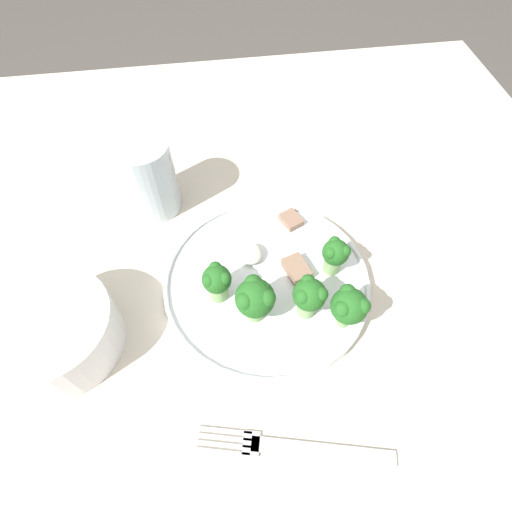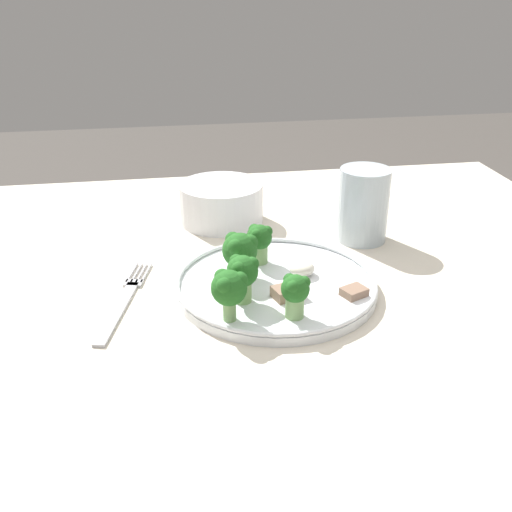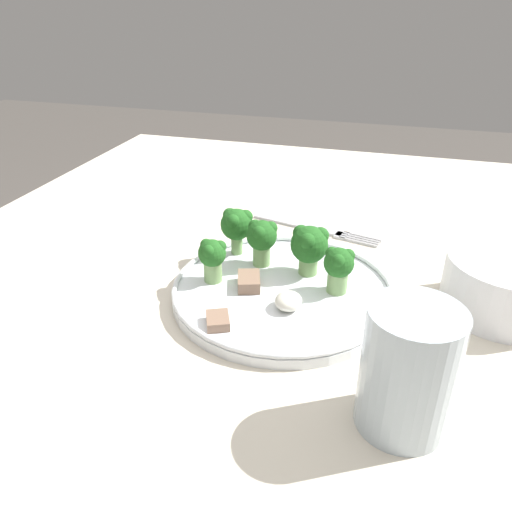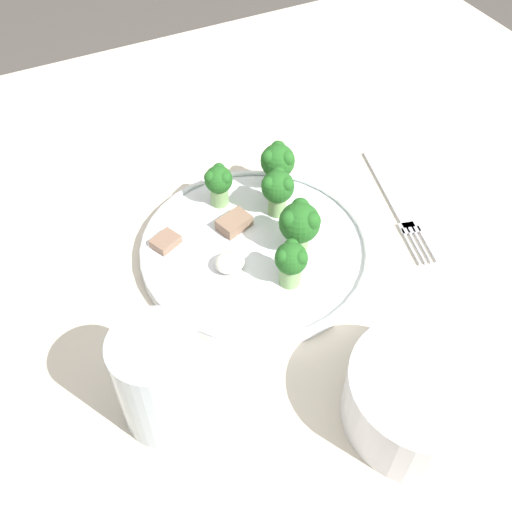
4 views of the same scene
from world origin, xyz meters
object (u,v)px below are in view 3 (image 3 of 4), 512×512
at_px(fork, 313,229).
at_px(cream_bowl, 505,285).
at_px(dinner_plate, 283,290).
at_px(drinking_glass, 407,376).

height_order(fork, cream_bowl, cream_bowl).
bearing_deg(cream_bowl, fork, -121.07).
xyz_separation_m(fork, cream_bowl, (0.15, 0.25, 0.03)).
xyz_separation_m(dinner_plate, cream_bowl, (-0.05, 0.25, 0.02)).
distance_m(fork, drinking_glass, 0.39).
relative_size(cream_bowl, drinking_glass, 1.21).
relative_size(dinner_plate, fork, 1.29).
bearing_deg(dinner_plate, cream_bowl, 101.05).
bearing_deg(fork, cream_bowl, 58.93).
bearing_deg(drinking_glass, dinner_plate, -138.90).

